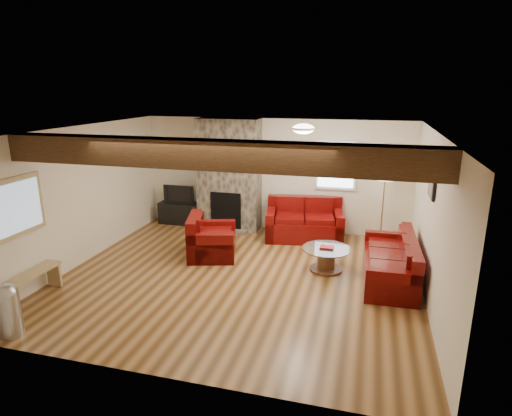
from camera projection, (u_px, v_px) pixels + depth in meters
The scene contains 18 objects.
room at pixel (238, 207), 7.03m from camera, with size 8.00×8.00×8.00m.
oak_beam at pixel (209, 154), 5.58m from camera, with size 6.00×0.36×0.38m, color black.
chimney_breast at pixel (229, 176), 9.60m from camera, with size 1.40×0.67×2.50m.
back_window at pixel (336, 165), 9.13m from camera, with size 0.90×0.08×1.10m, color silver, non-canonical shape.
hatch_window at pixel (17, 207), 6.32m from camera, with size 0.08×1.00×0.90m, color tan, non-canonical shape.
ceiling_dome at pixel (303, 130), 7.31m from camera, with size 0.40×0.40×0.18m, color white, non-canonical shape.
artwork_back at pixel (281, 156), 9.38m from camera, with size 0.42×0.06×0.52m, color black, non-canonical shape.
artwork_right at pixel (431, 184), 6.43m from camera, with size 0.06×0.55×0.42m, color black, non-canonical shape.
sofa_three at pixel (390, 259), 7.17m from camera, with size 1.94×0.81×0.75m, color #4A0605, non-canonical shape.
loveseat at pixel (304, 219), 9.13m from camera, with size 1.61×0.93×0.86m, color #4A0605, non-canonical shape.
armchair_red at pixel (212, 236), 8.20m from camera, with size 0.99×0.87×0.80m, color #4A0605, non-canonical shape.
coffee_table at pixel (326, 259), 7.59m from camera, with size 0.86×0.86×0.45m.
tv_cabinet at pixel (181, 213), 10.21m from camera, with size 1.02×0.41×0.51m, color black.
television at pixel (180, 194), 10.08m from camera, with size 0.76×0.10×0.43m, color black.
floor_lamp at pixel (385, 177), 8.70m from camera, with size 0.42×0.42×1.62m.
pine_bench at pixel (30, 288), 6.50m from camera, with size 0.27×1.15×0.43m, color tan, non-canonical shape.
pedal_bin at pixel (9, 310), 5.55m from camera, with size 0.29×0.29×0.74m, color #B4B3B9, non-canonical shape.
coal_bucket at pixel (223, 227), 9.53m from camera, with size 0.31×0.31×0.29m, color slate, non-canonical shape.
Camera 1 is at (2.03, -6.46, 3.16)m, focal length 30.00 mm.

